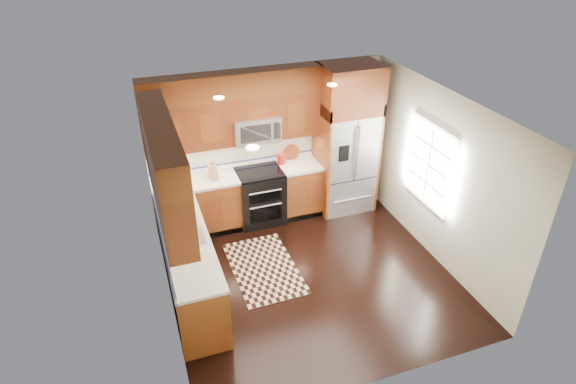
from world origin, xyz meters
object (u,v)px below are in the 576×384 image
object	(u,v)px
range	(260,196)
rug	(264,268)
refrigerator	(346,140)
utensil_crock	(281,157)
knife_block	(213,172)

from	to	relation	value
range	rug	xyz separation A→B (m)	(-0.34, -1.30, -0.46)
refrigerator	utensil_crock	distance (m)	1.15
rug	range	bearing A→B (deg)	74.68
refrigerator	knife_block	size ratio (longest dim) A/B	8.72
rug	utensil_crock	distance (m)	1.97
rug	knife_block	size ratio (longest dim) A/B	5.19
rug	knife_block	world-z (taller)	knife_block
rug	knife_block	xyz separation A→B (m)	(-0.42, 1.32, 1.06)
range	knife_block	distance (m)	0.97
range	refrigerator	xyz separation A→B (m)	(1.55, -0.04, 0.83)
utensil_crock	range	bearing A→B (deg)	-160.20
refrigerator	utensil_crock	world-z (taller)	refrigerator
knife_block	utensil_crock	bearing A→B (deg)	6.43
rug	knife_block	distance (m)	1.75
utensil_crock	knife_block	bearing A→B (deg)	-173.57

